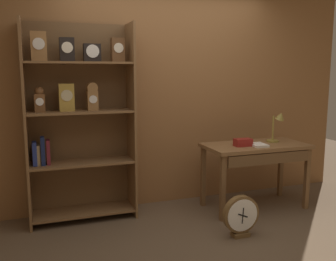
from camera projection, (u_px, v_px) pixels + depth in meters
ground_plane at (216, 250)px, 3.34m from camera, size 10.00×10.00×0.00m
back_wood_panel at (166, 95)px, 4.42m from camera, size 4.80×0.05×2.60m
bookshelf at (78, 119)px, 3.91m from camera, size 1.11×0.39×2.09m
workbench at (257, 153)px, 4.27m from camera, size 1.19×0.59×0.76m
desk_lamp at (278, 124)px, 4.37m from camera, size 0.20×0.20×0.37m
toolbox_small at (243, 142)px, 4.15m from camera, size 0.19×0.11×0.08m
open_repair_manual at (258, 145)px, 4.16m from camera, size 0.18×0.23×0.02m
round_clock_large at (241, 216)px, 3.58m from camera, size 0.37×0.11×0.41m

